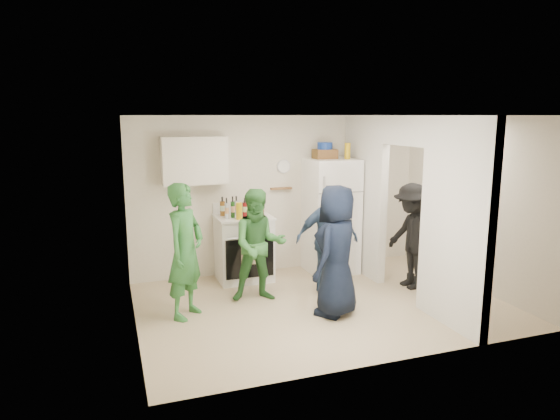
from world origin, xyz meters
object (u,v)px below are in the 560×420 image
object	(u,v)px
fridge	(331,216)
blue_bowl	(325,146)
person_green_left	(185,251)
person_navy	(337,251)
person_nook	(412,236)
person_denim	(327,239)
stove	(244,248)
person_green_center	(259,245)
yellow_cup_stack_top	(348,151)
wicker_basket	(325,154)

from	to	relation	value
fridge	blue_bowl	size ratio (longest dim) A/B	7.62
person_green_left	person_navy	size ratio (longest dim) A/B	1.02
blue_bowl	person_nook	size ratio (longest dim) A/B	0.16
person_denim	person_navy	xyz separation A→B (m)	(-0.23, -0.80, 0.06)
stove	person_green_center	distance (m)	0.96
person_green_left	stove	bearing A→B (deg)	-1.10
person_green_center	person_nook	bearing A→B (deg)	3.42
yellow_cup_stack_top	person_green_center	size ratio (longest dim) A/B	0.16
stove	blue_bowl	bearing A→B (deg)	0.85
wicker_basket	person_denim	xyz separation A→B (m)	(-0.36, -0.94, -1.13)
yellow_cup_stack_top	person_nook	xyz separation A→B (m)	(0.56, -1.02, -1.18)
stove	yellow_cup_stack_top	distance (m)	2.21
person_navy	person_denim	bearing A→B (deg)	-146.46
person_green_left	person_nook	bearing A→B (deg)	-48.67
person_green_center	person_navy	distance (m)	1.11
person_nook	person_denim	bearing A→B (deg)	-101.95
blue_bowl	person_green_left	distance (m)	2.93
wicker_basket	person_navy	xyz separation A→B (m)	(-0.60, -1.73, -1.07)
blue_bowl	stove	bearing A→B (deg)	-179.15
fridge	person_green_center	size ratio (longest dim) A/B	1.19
stove	person_nook	xyz separation A→B (m)	(2.23, -1.15, 0.27)
person_nook	person_navy	bearing A→B (deg)	-70.45
person_green_center	blue_bowl	bearing A→B (deg)	43.55
wicker_basket	stove	bearing A→B (deg)	-179.15
person_nook	stove	bearing A→B (deg)	-118.60
stove	fridge	world-z (taller)	fridge
blue_bowl	person_denim	xyz separation A→B (m)	(-0.36, -0.94, -1.26)
stove	person_denim	xyz separation A→B (m)	(0.98, -0.92, 0.27)
blue_bowl	person_denim	distance (m)	1.61
yellow_cup_stack_top	person_denim	size ratio (longest dim) A/B	0.16
stove	wicker_basket	size ratio (longest dim) A/B	2.85
wicker_basket	person_navy	size ratio (longest dim) A/B	0.21
blue_bowl	person_navy	world-z (taller)	blue_bowl
yellow_cup_stack_top	person_navy	world-z (taller)	yellow_cup_stack_top
stove	wicker_basket	world-z (taller)	wicker_basket
yellow_cup_stack_top	person_green_center	world-z (taller)	yellow_cup_stack_top
person_green_left	person_green_center	xyz separation A→B (m)	(1.02, 0.24, -0.08)
person_green_left	person_denim	size ratio (longest dim) A/B	1.10
wicker_basket	person_nook	xyz separation A→B (m)	(0.88, -1.17, -1.13)
blue_bowl	yellow_cup_stack_top	size ratio (longest dim) A/B	0.96
person_denim	person_nook	size ratio (longest dim) A/B	1.00
fridge	person_green_center	xyz separation A→B (m)	(-1.48, -0.89, -0.14)
yellow_cup_stack_top	person_nook	world-z (taller)	yellow_cup_stack_top
yellow_cup_stack_top	person_green_center	xyz separation A→B (m)	(-1.70, -0.79, -1.18)
wicker_basket	person_denim	bearing A→B (deg)	-111.26
fridge	person_navy	size ratio (longest dim) A/B	1.10
person_green_left	wicker_basket	bearing A→B (deg)	-22.67
stove	person_green_left	distance (m)	1.61
stove	person_denim	world-z (taller)	person_denim
blue_bowl	person_green_center	world-z (taller)	blue_bowl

